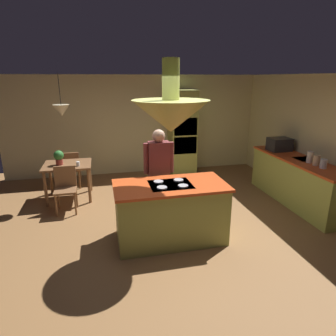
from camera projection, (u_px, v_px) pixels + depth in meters
ground at (168, 232)px, 4.88m from camera, size 8.16×8.16×0.00m
wall_back at (138, 125)px, 7.71m from camera, size 6.80×0.10×2.55m
wall_right at (328, 143)px, 5.57m from camera, size 0.10×7.20×2.55m
kitchen_island at (170, 212)px, 4.55m from camera, size 1.72×0.89×0.95m
counter_run_right at (297, 181)px, 5.91m from camera, size 0.73×2.50×0.93m
oven_tower at (182, 133)px, 7.62m from camera, size 0.66×0.62×2.18m
dining_table at (68, 169)px, 6.08m from camera, size 0.96×0.80×0.76m
person_at_island at (159, 170)px, 5.06m from camera, size 0.53×0.22×1.65m
range_hood at (171, 114)px, 4.10m from camera, size 1.10×1.10×1.00m
pendant_light_over_table at (62, 110)px, 5.72m from camera, size 0.32×0.32×0.82m
chair_facing_island at (66, 186)px, 5.55m from camera, size 0.40×0.40×0.87m
chair_by_back_wall at (71, 167)px, 6.70m from camera, size 0.40×0.40×0.87m
potted_plant_on_table at (59, 157)px, 5.95m from camera, size 0.20×0.20×0.30m
cup_on_table at (78, 164)px, 5.90m from camera, size 0.07×0.07×0.09m
canister_flour at (323, 164)px, 5.17m from camera, size 0.12×0.12×0.17m
canister_sugar at (316, 160)px, 5.34m from camera, size 0.12×0.12×0.19m
canister_tea at (310, 157)px, 5.50m from camera, size 0.11×0.11×0.22m
microwave_on_counter at (279, 144)px, 6.42m from camera, size 0.46×0.36×0.28m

